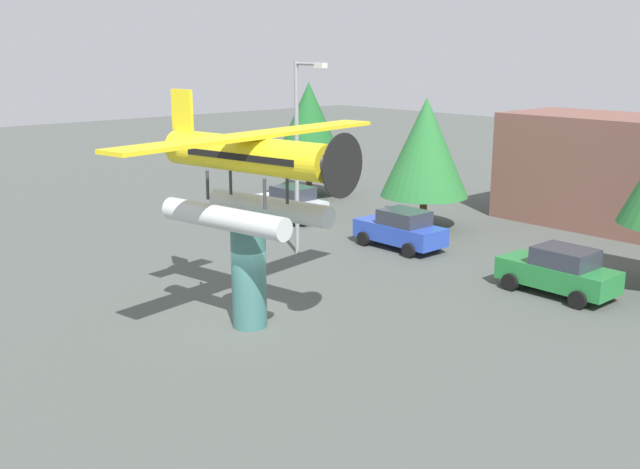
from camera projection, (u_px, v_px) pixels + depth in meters
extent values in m
plane|color=#4C514C|center=(250.00, 326.00, 23.83)|extent=(140.00, 140.00, 0.00)
cylinder|color=#386B66|center=(249.00, 276.00, 23.43)|extent=(1.10, 1.10, 3.35)
cylinder|color=silver|center=(224.00, 218.00, 22.18)|extent=(4.85, 1.50, 0.70)
cylinder|color=#333338|center=(265.00, 194.00, 21.64)|extent=(0.12, 0.12, 0.90)
cylinder|color=#333338|center=(208.00, 185.00, 23.09)|extent=(0.12, 0.12, 0.90)
cylinder|color=silver|center=(269.00, 207.00, 23.70)|extent=(4.85, 1.50, 0.70)
cylinder|color=#333338|center=(287.00, 189.00, 22.40)|extent=(0.12, 0.12, 0.90)
cylinder|color=#333338|center=(231.00, 181.00, 23.85)|extent=(0.12, 0.12, 0.90)
cylinder|color=yellow|center=(246.00, 154.00, 22.51)|extent=(6.30, 2.13, 1.10)
cube|color=black|center=(251.00, 155.00, 22.39)|extent=(4.47, 1.86, 0.20)
cone|color=#262628|center=(331.00, 164.00, 20.54)|extent=(0.84, 0.99, 0.88)
cylinder|color=black|center=(343.00, 166.00, 20.30)|extent=(0.34, 1.78, 1.80)
cube|color=yellow|center=(255.00, 135.00, 22.12)|extent=(2.84, 10.44, 0.12)
cube|color=yellow|center=(184.00, 144.00, 24.18)|extent=(1.16, 2.88, 0.10)
cube|color=yellow|center=(182.00, 110.00, 23.91)|extent=(0.91, 0.27, 1.30)
cube|color=silver|center=(290.00, 206.00, 38.69)|extent=(4.20, 1.70, 0.80)
cube|color=#2D333D|center=(293.00, 193.00, 38.33)|extent=(2.00, 1.56, 0.64)
cylinder|color=black|center=(287.00, 207.00, 40.34)|extent=(0.64, 0.22, 0.64)
cylinder|color=black|center=(261.00, 211.00, 39.18)|extent=(0.64, 0.22, 0.64)
cylinder|color=black|center=(320.00, 215.00, 38.39)|extent=(0.64, 0.22, 0.64)
cylinder|color=black|center=(293.00, 220.00, 37.22)|extent=(0.64, 0.22, 0.64)
cube|color=#2847B7|center=(400.00, 232.00, 33.01)|extent=(4.20, 1.70, 0.80)
cube|color=#2D333D|center=(404.00, 217.00, 32.66)|extent=(2.00, 1.56, 0.64)
cylinder|color=black|center=(391.00, 232.00, 34.67)|extent=(0.64, 0.22, 0.64)
cylinder|color=black|center=(363.00, 239.00, 33.50)|extent=(0.64, 0.22, 0.64)
cylinder|color=black|center=(436.00, 243.00, 32.71)|extent=(0.64, 0.22, 0.64)
cylinder|color=black|center=(409.00, 250.00, 31.55)|extent=(0.64, 0.22, 0.64)
cube|color=#237A38|center=(557.00, 275.00, 26.76)|extent=(4.20, 1.70, 0.80)
cube|color=#2D333D|center=(565.00, 257.00, 26.41)|extent=(2.00, 1.56, 0.64)
cylinder|color=black|center=(537.00, 273.00, 28.42)|extent=(0.64, 0.22, 0.64)
cylinder|color=black|center=(510.00, 282.00, 27.25)|extent=(0.64, 0.22, 0.64)
cylinder|color=black|center=(604.00, 289.00, 26.46)|extent=(0.64, 0.22, 0.64)
cylinder|color=black|center=(578.00, 300.00, 25.30)|extent=(0.64, 0.22, 0.64)
cylinder|color=gray|center=(297.00, 160.00, 31.36)|extent=(0.18, 0.18, 8.13)
cylinder|color=gray|center=(309.00, 64.00, 29.83)|extent=(1.60, 0.12, 0.12)
cube|color=silver|center=(321.00, 65.00, 29.33)|extent=(0.50, 0.28, 0.20)
cube|color=brown|center=(634.00, 174.00, 36.22)|extent=(12.53, 5.63, 5.45)
cylinder|color=brown|center=(309.00, 183.00, 44.92)|extent=(0.36, 0.36, 1.51)
cone|color=#1E6028|center=(309.00, 127.00, 44.11)|extent=(4.73, 4.73, 5.25)
cylinder|color=brown|center=(423.00, 212.00, 36.66)|extent=(0.36, 0.36, 1.64)
cone|color=#287033|center=(425.00, 147.00, 35.90)|extent=(4.28, 4.28, 4.75)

